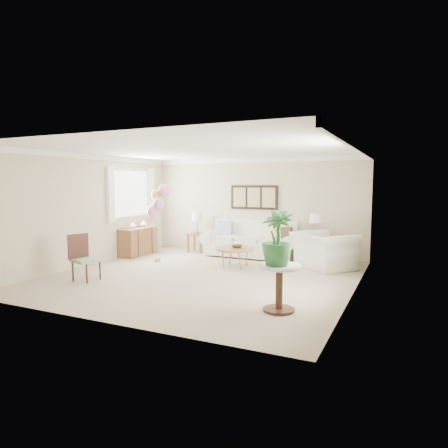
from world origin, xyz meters
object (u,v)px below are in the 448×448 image
Objects in this scene: armchair at (324,251)px; sofa at (252,242)px; balloon_cluster at (158,201)px; coffee_table at (235,249)px; accent_chair at (83,256)px.

sofa is at bearing 21.19° from armchair.
coffee_table is at bearing 6.09° from balloon_cluster.
accent_chair is at bearing -132.12° from coffee_table.
sofa is 2.12m from armchair.
balloon_cluster is (0.25, 2.24, 1.03)m from accent_chair.
accent_chair is at bearing -96.44° from balloon_cluster.
sofa is 2.08× the size of armchair.
sofa reaches higher than armchair.
coffee_table is (0.13, -1.42, 0.04)m from sofa.
armchair is 1.35× the size of accent_chair.
sofa is 4.39m from accent_chair.
accent_chair is at bearing -118.36° from sofa.
sofa is 1.42m from coffee_table.
sofa is at bearing 95.17° from coffee_table.
coffee_table is 3.30m from accent_chair.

